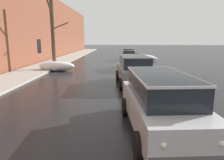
% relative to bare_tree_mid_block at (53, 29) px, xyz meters
% --- Properties ---
extents(left_sidewalk_slab, '(3.07, 80.00, 0.14)m').
position_rel_bare_tree_mid_block_xyz_m(left_sidewalk_slab, '(-1.60, -2.41, -3.63)').
color(left_sidewalk_slab, '#A8A399').
rests_on(left_sidewalk_slab, ground).
extents(snow_bank_along_left_kerb, '(2.55, 1.10, 0.75)m').
position_rel_bare_tree_mid_block_xyz_m(snow_bank_along_left_kerb, '(9.47, 9.44, -3.34)').
color(snow_bank_along_left_kerb, white).
rests_on(snow_bank_along_left_kerb, ground).
extents(snow_bank_mid_block_left, '(2.54, 1.01, 0.74)m').
position_rel_bare_tree_mid_block_xyz_m(snow_bank_mid_block_left, '(0.24, -0.34, -3.37)').
color(snow_bank_mid_block_left, white).
rests_on(snow_bank_mid_block_left, ground).
extents(snow_bank_near_corner_right, '(3.08, 0.98, 0.75)m').
position_rel_bare_tree_mid_block_xyz_m(snow_bank_near_corner_right, '(9.63, 8.55, -3.38)').
color(snow_bank_near_corner_right, white).
rests_on(snow_bank_near_corner_right, ground).
extents(snow_bank_along_right_kerb, '(3.19, 1.10, 0.87)m').
position_rel_bare_tree_mid_block_xyz_m(snow_bank_along_right_kerb, '(0.40, -0.70, -3.28)').
color(snow_bank_along_right_kerb, white).
rests_on(snow_bank_along_right_kerb, ground).
extents(bare_tree_mid_block, '(1.73, 2.35, 7.69)m').
position_rel_bare_tree_mid_block_xyz_m(bare_tree_mid_block, '(0.00, 0.00, 0.00)').
color(bare_tree_mid_block, '#4C3D2D').
rests_on(bare_tree_mid_block, ground).
extents(suv_silver_approaching_near_lane, '(2.29, 4.88, 1.82)m').
position_rel_bare_tree_mid_block_xyz_m(suv_silver_approaching_near_lane, '(7.21, -12.94, -2.71)').
color(suv_silver_approaching_near_lane, '#B7B7BC').
rests_on(suv_silver_approaching_near_lane, ground).
extents(suv_grey_parked_kerbside_close, '(2.34, 4.70, 1.82)m').
position_rel_bare_tree_mid_block_xyz_m(suv_grey_parked_kerbside_close, '(6.91, -6.08, -2.71)').
color(suv_grey_parked_kerbside_close, slate).
rests_on(suv_grey_parked_kerbside_close, ground).
extents(sedan_maroon_parked_kerbside_mid, '(2.30, 4.49, 1.42)m').
position_rel_bare_tree_mid_block_xyz_m(sedan_maroon_parked_kerbside_mid, '(6.97, 0.73, -2.95)').
color(sedan_maroon_parked_kerbside_mid, maroon).
rests_on(sedan_maroon_parked_kerbside_mid, ground).
extents(sedan_white_parked_far_down_block, '(2.10, 4.32, 1.42)m').
position_rel_bare_tree_mid_block_xyz_m(sedan_white_parked_far_down_block, '(7.22, 8.69, -2.95)').
color(sedan_white_parked_far_down_block, silver).
rests_on(sedan_white_parked_far_down_block, ground).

